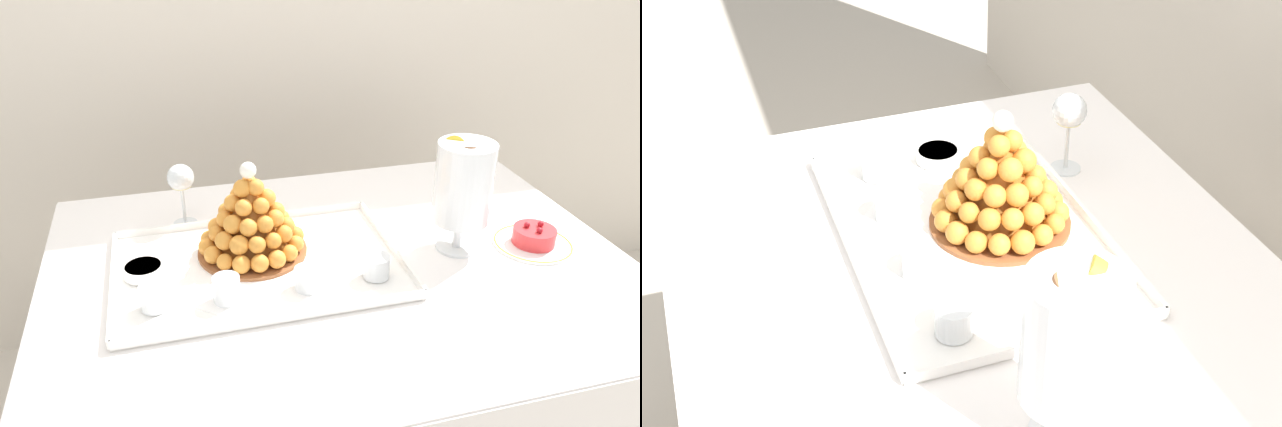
{
  "view_description": "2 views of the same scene",
  "coord_description": "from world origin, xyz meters",
  "views": [
    {
      "loc": [
        -0.35,
        -1.12,
        1.51
      ],
      "look_at": [
        -0.05,
        -0.02,
        0.92
      ],
      "focal_mm": 34.06,
      "sensor_mm": 36.0,
      "label": 1
    },
    {
      "loc": [
        0.98,
        -0.41,
        1.67
      ],
      "look_at": [
        -0.14,
        -0.01,
        0.86
      ],
      "focal_mm": 49.15,
      "sensor_mm": 36.0,
      "label": 2
    }
  ],
  "objects": [
    {
      "name": "buffet_table",
      "position": [
        0.0,
        0.0,
        0.68
      ],
      "size": [
        1.31,
        0.98,
        0.78
      ],
      "color": "brown",
      "rests_on": "ground_plane"
    },
    {
      "name": "dessert_cup_mid_right",
      "position": [
        0.05,
        -0.09,
        0.81
      ],
      "size": [
        0.06,
        0.06,
        0.05
      ],
      "color": "silver",
      "rests_on": "serving_tray"
    },
    {
      "name": "croquembouche",
      "position": [
        -0.19,
        0.08,
        0.87
      ],
      "size": [
        0.25,
        0.25,
        0.22
      ],
      "color": "brown",
      "rests_on": "serving_tray"
    },
    {
      "name": "dessert_cup_left",
      "position": [
        -0.41,
        -0.08,
        0.81
      ],
      "size": [
        0.05,
        0.05,
        0.05
      ],
      "color": "silver",
      "rests_on": "serving_tray"
    },
    {
      "name": "dessert_cup_mid_left",
      "position": [
        -0.27,
        -0.09,
        0.81
      ],
      "size": [
        0.06,
        0.06,
        0.05
      ],
      "color": "silver",
      "rests_on": "serving_tray"
    },
    {
      "name": "wine_glass",
      "position": [
        -0.32,
        0.27,
        0.9
      ],
      "size": [
        0.07,
        0.07,
        0.16
      ],
      "color": "silver",
      "rests_on": "buffet_table"
    },
    {
      "name": "dessert_cup_centre",
      "position": [
        -0.1,
        -0.09,
        0.81
      ],
      "size": [
        0.06,
        0.06,
        0.05
      ],
      "color": "silver",
      "rests_on": "serving_tray"
    },
    {
      "name": "creme_brulee_ramekin",
      "position": [
        -0.43,
        0.05,
        0.8
      ],
      "size": [
        0.09,
        0.09,
        0.02
      ],
      "color": "white",
      "rests_on": "serving_tray"
    },
    {
      "name": "macaron_goblet",
      "position": [
        0.28,
        -0.01,
        0.95
      ],
      "size": [
        0.13,
        0.13,
        0.28
      ],
      "color": "white",
      "rests_on": "buffet_table"
    },
    {
      "name": "serving_tray",
      "position": [
        -0.18,
        0.02,
        0.79
      ],
      "size": [
        0.63,
        0.43,
        0.02
      ],
      "color": "white",
      "rests_on": "buffet_table"
    }
  ]
}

